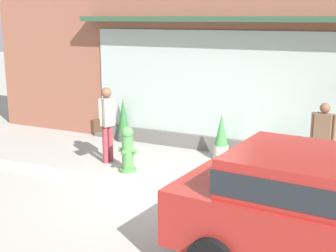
{
  "coord_description": "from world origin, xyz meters",
  "views": [
    {
      "loc": [
        3.54,
        -7.21,
        3.17
      ],
      "look_at": [
        -0.66,
        1.2,
        0.96
      ],
      "focal_mm": 49.71,
      "sensor_mm": 36.0,
      "label": 1
    }
  ],
  "objects_px": {
    "potted_plant_window_right": "(123,120)",
    "potted_plant_doorstep": "(221,138)",
    "parked_car_red": "(333,212)",
    "pedestrian_passerby": "(323,135)",
    "pedestrian_with_handbag": "(106,120)",
    "fire_hydrant": "(128,150)",
    "potted_plant_window_left": "(289,152)"
  },
  "relations": [
    {
      "from": "potted_plant_window_right",
      "to": "potted_plant_doorstep",
      "type": "relative_size",
      "value": 1.1
    },
    {
      "from": "parked_car_red",
      "to": "potted_plant_doorstep",
      "type": "distance_m",
      "value": 5.08
    },
    {
      "from": "pedestrian_passerby",
      "to": "potted_plant_doorstep",
      "type": "bearing_deg",
      "value": -178.04
    },
    {
      "from": "parked_car_red",
      "to": "pedestrian_with_handbag",
      "type": "bearing_deg",
      "value": 156.0
    },
    {
      "from": "pedestrian_passerby",
      "to": "potted_plant_window_right",
      "type": "xyz_separation_m",
      "value": [
        -5.07,
        0.68,
        -0.33
      ]
    },
    {
      "from": "pedestrian_passerby",
      "to": "parked_car_red",
      "type": "bearing_deg",
      "value": -69.96
    },
    {
      "from": "pedestrian_with_handbag",
      "to": "parked_car_red",
      "type": "relative_size",
      "value": 0.41
    },
    {
      "from": "parked_car_red",
      "to": "potted_plant_doorstep",
      "type": "xyz_separation_m",
      "value": [
        -2.93,
        4.13,
        -0.39
      ]
    },
    {
      "from": "fire_hydrant",
      "to": "parked_car_red",
      "type": "distance_m",
      "value": 5.03
    },
    {
      "from": "pedestrian_passerby",
      "to": "potted_plant_window_left",
      "type": "relative_size",
      "value": 2.54
    },
    {
      "from": "pedestrian_with_handbag",
      "to": "potted_plant_window_left",
      "type": "xyz_separation_m",
      "value": [
        3.69,
        1.51,
        -0.66
      ]
    },
    {
      "from": "potted_plant_doorstep",
      "to": "pedestrian_with_handbag",
      "type": "bearing_deg",
      "value": -147.88
    },
    {
      "from": "potted_plant_window_left",
      "to": "parked_car_red",
      "type": "bearing_deg",
      "value": -71.57
    },
    {
      "from": "fire_hydrant",
      "to": "parked_car_red",
      "type": "xyz_separation_m",
      "value": [
        4.38,
        -2.44,
        0.42
      ]
    },
    {
      "from": "fire_hydrant",
      "to": "pedestrian_with_handbag",
      "type": "bearing_deg",
      "value": 156.34
    },
    {
      "from": "pedestrian_with_handbag",
      "to": "potted_plant_doorstep",
      "type": "height_order",
      "value": "pedestrian_with_handbag"
    },
    {
      "from": "pedestrian_with_handbag",
      "to": "potted_plant_window_right",
      "type": "bearing_deg",
      "value": -143.66
    },
    {
      "from": "fire_hydrant",
      "to": "potted_plant_doorstep",
      "type": "bearing_deg",
      "value": 49.3
    },
    {
      "from": "potted_plant_window_right",
      "to": "potted_plant_doorstep",
      "type": "height_order",
      "value": "potted_plant_window_right"
    },
    {
      "from": "pedestrian_with_handbag",
      "to": "potted_plant_doorstep",
      "type": "distance_m",
      "value": 2.62
    },
    {
      "from": "fire_hydrant",
      "to": "potted_plant_window_right",
      "type": "distance_m",
      "value": 2.49
    },
    {
      "from": "potted_plant_window_left",
      "to": "pedestrian_with_handbag",
      "type": "bearing_deg",
      "value": -157.75
    },
    {
      "from": "pedestrian_with_handbag",
      "to": "potted_plant_doorstep",
      "type": "xyz_separation_m",
      "value": [
        2.18,
        1.37,
        -0.48
      ]
    },
    {
      "from": "potted_plant_window_right",
      "to": "potted_plant_doorstep",
      "type": "distance_m",
      "value": 2.86
    },
    {
      "from": "pedestrian_passerby",
      "to": "parked_car_red",
      "type": "xyz_separation_m",
      "value": [
        0.69,
        -3.82,
        -0.01
      ]
    },
    {
      "from": "parked_car_red",
      "to": "potted_plant_window_right",
      "type": "relative_size",
      "value": 3.59
    },
    {
      "from": "potted_plant_window_left",
      "to": "pedestrian_passerby",
      "type": "bearing_deg",
      "value": -31.5
    },
    {
      "from": "fire_hydrant",
      "to": "potted_plant_doorstep",
      "type": "xyz_separation_m",
      "value": [
        1.45,
        1.69,
        0.03
      ]
    },
    {
      "from": "fire_hydrant",
      "to": "potted_plant_window_left",
      "type": "relative_size",
      "value": 1.59
    },
    {
      "from": "pedestrian_passerby",
      "to": "parked_car_red",
      "type": "height_order",
      "value": "parked_car_red"
    },
    {
      "from": "parked_car_red",
      "to": "potted_plant_doorstep",
      "type": "height_order",
      "value": "parked_car_red"
    },
    {
      "from": "fire_hydrant",
      "to": "potted_plant_doorstep",
      "type": "height_order",
      "value": "potted_plant_doorstep"
    }
  ]
}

